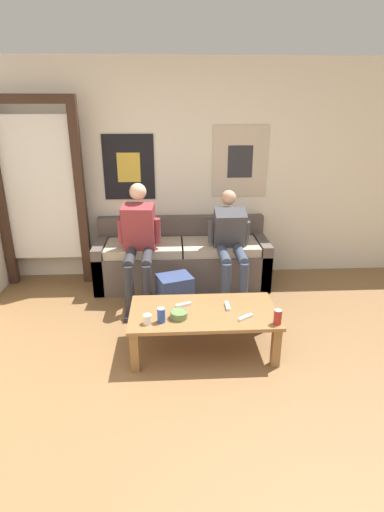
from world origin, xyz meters
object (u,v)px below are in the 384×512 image
Objects in this scene: backpack at (175,295)px; game_controller_near_left at (227,306)px; drink_can_blue at (161,315)px; game_controller_near_right at (245,317)px; game_controller_far_center at (183,305)px; ceramic_bowl at (179,314)px; drink_can_red at (278,317)px; pillar_candle at (147,319)px; couch at (182,260)px; coffee_table at (203,317)px; person_seated_adult at (139,240)px; person_seated_teen at (231,242)px.

backpack is 0.80m from game_controller_near_left.
drink_can_blue is 0.89× the size of game_controller_near_right.
ceramic_bowl is at bearing -102.30° from game_controller_far_center.
drink_can_red is at bearing -48.68° from backpack.
pillar_candle is (-0.26, -0.07, 0.00)m from ceramic_bowl.
drink_can_red is at bearing -21.16° from game_controller_near_right.
drink_can_red is at bearing -66.64° from couch.
backpack is at bearing 108.96° from coffee_table.
game_controller_far_center is (0.44, -0.94, -0.29)m from person_seated_adult.
game_controller_near_right reaches higher than coffee_table.
game_controller_near_left reaches higher than coffee_table.
coffee_table is 9.12× the size of game_controller_near_right.
coffee_table is 0.38m from game_controller_near_right.
drink_can_red is 0.89× the size of game_controller_near_right.
game_controller_near_left is 0.39m from game_controller_far_center.
couch reaches higher than game_controller_far_center.
game_controller_near_left is at bearing 19.17° from pillar_candle.
drink_can_blue is at bearing -98.38° from backpack.
pillar_candle is (-0.24, -0.87, 0.23)m from backpack.
ceramic_bowl is (-0.60, -1.16, -0.22)m from person_seated_teen.
backpack is at bearing 131.32° from drink_can_red.
pillar_candle is at bearing -160.83° from game_controller_near_left.
person_seated_teen is at bearing 80.54° from game_controller_near_left.
drink_can_red is (0.80, -0.14, 0.03)m from ceramic_bowl.
couch is 1.60× the size of person_seated_adult.
person_seated_adult is (-0.61, 1.04, 0.36)m from coffee_table.
backpack is (-0.62, -0.37, -0.44)m from person_seated_teen.
person_seated_adult is at bearing -179.23° from person_seated_teen.
drink_can_red is 0.27m from game_controller_near_right.
person_seated_adult reaches higher than game_controller_near_left.
coffee_table is at bearing -165.37° from game_controller_near_left.
game_controller_near_right reaches higher than backpack.
person_seated_adult is 0.72m from backpack.
couch is 0.72m from person_seated_teen.
person_seated_adult is 10.17× the size of drink_can_red.
ceramic_bowl is at bearing -92.82° from couch.
coffee_table is 14.10× the size of pillar_candle.
person_seated_adult is 8.62× the size of game_controller_far_center.
person_seated_adult is at bearing 128.53° from game_controller_near_right.
person_seated_adult is at bearing 115.19° from game_controller_far_center.
pillar_candle is at bearing -177.75° from game_controller_near_right.
pillar_candle is at bearing 176.62° from drink_can_red.
game_controller_near_right is (0.81, 0.03, -0.03)m from pillar_candle.
drink_can_blue is 0.33m from game_controller_far_center.
drink_can_blue is at bearing -78.16° from person_seated_adult.
couch is 16.31× the size of drink_can_red.
person_seated_adult reaches higher than pillar_candle.
game_controller_near_left is at bearing -99.46° from person_seated_teen.
couch is 1.82m from drink_can_red.
backpack is at bearing 74.64° from pillar_candle.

